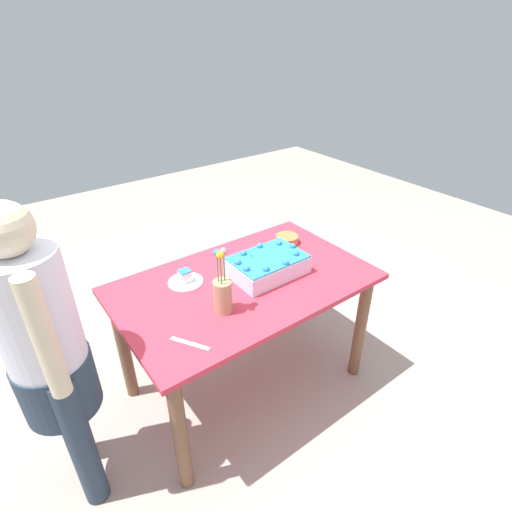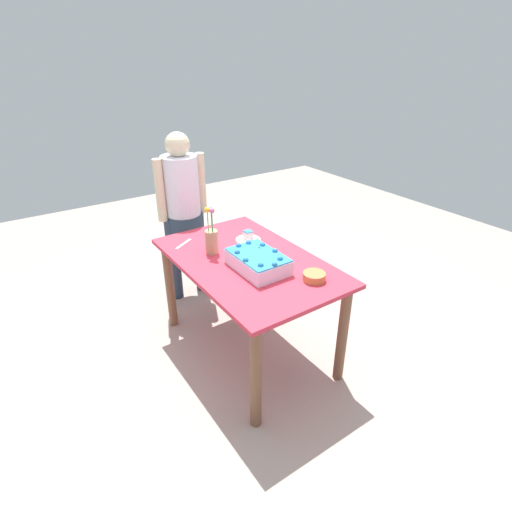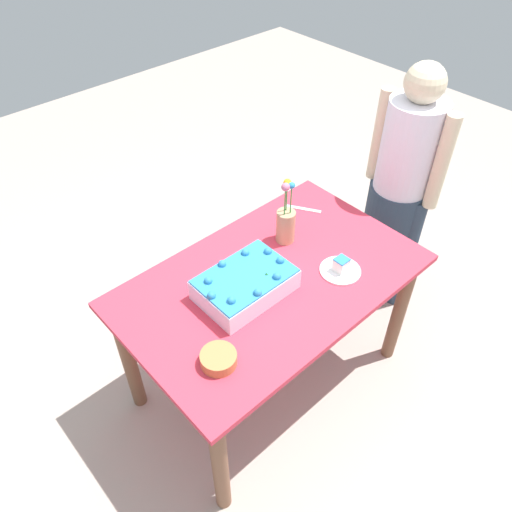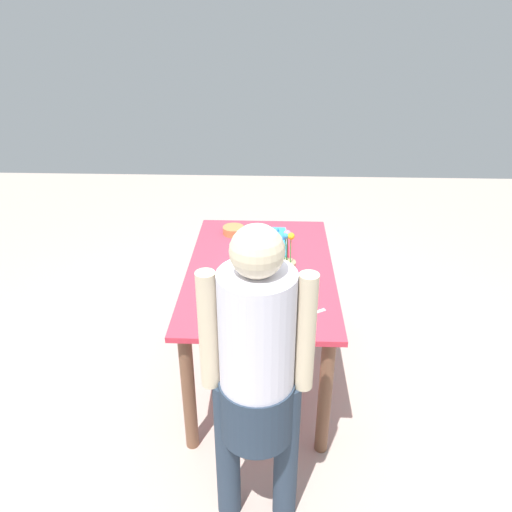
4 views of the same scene
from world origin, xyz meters
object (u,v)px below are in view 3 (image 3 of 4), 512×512
(serving_plate_with_slice, at_px, (341,268))
(flower_vase, at_px, (286,223))
(cake_knife, at_px, (303,209))
(person_standing, at_px, (402,179))
(sheet_cake, at_px, (245,284))
(fruit_bowl, at_px, (219,359))

(serving_plate_with_slice, bearing_deg, flower_vase, -84.40)
(cake_knife, height_order, person_standing, person_standing)
(flower_vase, bearing_deg, serving_plate_with_slice, 95.60)
(sheet_cake, bearing_deg, person_standing, -179.95)
(cake_knife, relative_size, fruit_bowl, 1.34)
(flower_vase, distance_m, fruit_bowl, 0.78)
(serving_plate_with_slice, bearing_deg, cake_knife, -115.82)
(fruit_bowl, xyz_separation_m, person_standing, (-1.45, -0.21, 0.05))
(flower_vase, bearing_deg, fruit_bowl, 26.14)
(cake_knife, distance_m, flower_vase, 0.29)
(serving_plate_with_slice, relative_size, fruit_bowl, 1.32)
(cake_knife, bearing_deg, sheet_cake, -99.78)
(person_standing, bearing_deg, fruit_bowl, 8.16)
(cake_knife, relative_size, flower_vase, 0.56)
(flower_vase, bearing_deg, sheet_cake, 19.61)
(sheet_cake, distance_m, fruit_bowl, 0.38)
(serving_plate_with_slice, xyz_separation_m, person_standing, (-0.73, -0.19, 0.06))
(sheet_cake, height_order, cake_knife, sheet_cake)
(serving_plate_with_slice, distance_m, fruit_bowl, 0.73)
(serving_plate_with_slice, xyz_separation_m, fruit_bowl, (0.73, 0.01, 0.00))
(sheet_cake, distance_m, serving_plate_with_slice, 0.45)
(serving_plate_with_slice, height_order, person_standing, person_standing)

